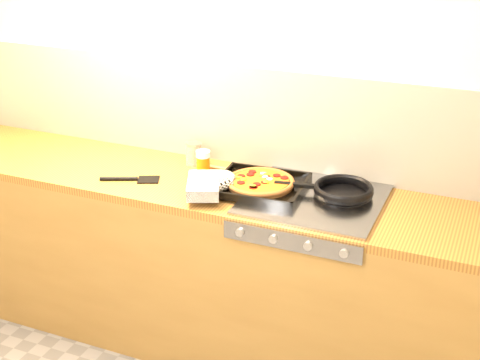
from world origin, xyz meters
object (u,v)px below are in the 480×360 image
at_px(tomato_can, 194,154).
at_px(juice_glass, 203,162).
at_px(pizza_on_tray, 245,183).
at_px(frying_pan, 342,191).

distance_m(tomato_can, juice_glass, 0.12).
bearing_deg(pizza_on_tray, tomato_can, 150.44).
distance_m(pizza_on_tray, juice_glass, 0.30).
relative_size(pizza_on_tray, frying_pan, 1.15).
xyz_separation_m(pizza_on_tray, juice_glass, (-0.27, 0.12, 0.02)).
bearing_deg(tomato_can, juice_glass, -41.78).
relative_size(pizza_on_tray, tomato_can, 4.67).
bearing_deg(frying_pan, pizza_on_tray, -166.78).
height_order(pizza_on_tray, frying_pan, pizza_on_tray).
xyz_separation_m(frying_pan, tomato_can, (-0.79, 0.11, 0.02)).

